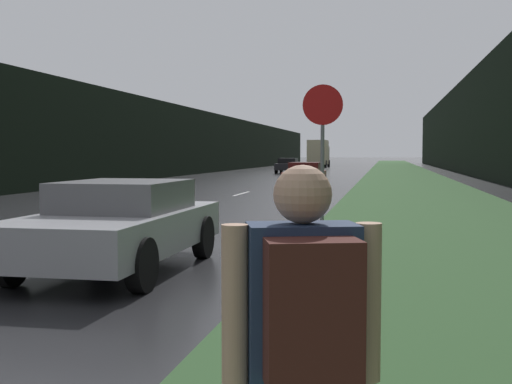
# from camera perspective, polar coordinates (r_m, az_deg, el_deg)

# --- Properties ---
(grass_verge) EXTENTS (6.00, 240.00, 0.02)m
(grass_verge) POSITION_cam_1_polar(r_m,az_deg,el_deg) (38.58, 13.47, 0.77)
(grass_verge) COLOR #33562D
(grass_verge) RESTS_ON ground_plane
(lane_stripe_c) EXTENTS (0.12, 3.00, 0.01)m
(lane_stripe_c) POSITION_cam_1_polar(r_m,az_deg,el_deg) (14.58, -13.55, -3.51)
(lane_stripe_c) COLOR silver
(lane_stripe_c) RESTS_ON ground_plane
(lane_stripe_d) EXTENTS (0.12, 3.00, 0.01)m
(lane_stripe_d) POSITION_cam_1_polar(r_m,az_deg,el_deg) (21.10, -5.49, -1.30)
(lane_stripe_d) COLOR silver
(lane_stripe_d) RESTS_ON ground_plane
(lane_stripe_e) EXTENTS (0.12, 3.00, 0.01)m
(lane_stripe_e) POSITION_cam_1_polar(r_m,az_deg,el_deg) (27.85, -1.29, -0.14)
(lane_stripe_e) COLOR silver
(lane_stripe_e) RESTS_ON ground_plane
(treeline_far_side) EXTENTS (2.00, 140.00, 5.49)m
(treeline_far_side) POSITION_cam_1_polar(r_m,az_deg,el_deg) (51.30, -7.48, 4.53)
(treeline_far_side) COLOR black
(treeline_far_side) RESTS_ON ground_plane
(treeline_near_side) EXTENTS (2.00, 140.00, 8.13)m
(treeline_near_side) POSITION_cam_1_polar(r_m,az_deg,el_deg) (49.12, 20.18, 5.94)
(treeline_near_side) COLOR black
(treeline_near_side) RESTS_ON ground_plane
(stop_sign) EXTENTS (0.74, 0.07, 3.00)m
(stop_sign) POSITION_cam_1_polar(r_m,az_deg,el_deg) (11.80, 5.93, 4.06)
(stop_sign) COLOR slate
(stop_sign) RESTS_ON ground_plane
(hitchhiker_with_backpack) EXTENTS (0.57, 0.49, 1.70)m
(hitchhiker_with_backpack) POSITION_cam_1_polar(r_m,az_deg,el_deg) (2.41, 4.26, -15.05)
(hitchhiker_with_backpack) COLOR navy
(hitchhiker_with_backpack) RESTS_ON ground_plane
(car_passing_near) EXTENTS (2.03, 4.43, 1.33)m
(car_passing_near) POSITION_cam_1_polar(r_m,az_deg,el_deg) (9.78, -12.06, -2.79)
(car_passing_near) COLOR #9E9EA3
(car_passing_near) RESTS_ON ground_plane
(car_passing_far) EXTENTS (1.83, 4.22, 1.31)m
(car_passing_far) POSITION_cam_1_polar(r_m,az_deg,el_deg) (31.56, 4.38, 1.49)
(car_passing_far) COLOR maroon
(car_passing_far) RESTS_ON ground_plane
(car_oncoming) EXTENTS (1.90, 4.35, 1.34)m
(car_oncoming) POSITION_cam_1_polar(r_m,az_deg,el_deg) (56.21, 2.89, 2.37)
(car_oncoming) COLOR black
(car_oncoming) RESTS_ON ground_plane
(delivery_truck) EXTENTS (2.42, 6.84, 3.41)m
(delivery_truck) POSITION_cam_1_polar(r_m,az_deg,el_deg) (81.64, 5.58, 3.46)
(delivery_truck) COLOR #6E684F
(delivery_truck) RESTS_ON ground_plane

